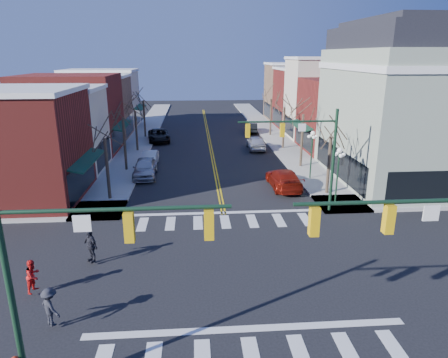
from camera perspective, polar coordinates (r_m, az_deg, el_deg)
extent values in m
plane|color=black|center=(20.95, 1.55, -12.88)|extent=(160.00, 160.00, 0.00)
cube|color=#9E9B93|center=(40.01, -14.01, 1.64)|extent=(3.50, 70.00, 0.15)
cube|color=#9E9B93|center=(40.84, 10.97, 2.16)|extent=(3.50, 70.00, 0.15)
cube|color=maroon|center=(33.36, -28.33, 3.93)|extent=(10.00, 8.50, 8.00)
cube|color=beige|center=(40.46, -24.02, 6.17)|extent=(10.00, 7.00, 7.50)
cube|color=maroon|center=(47.91, -21.01, 8.65)|extent=(10.00, 9.00, 8.50)
cube|color=#936E51|center=(55.84, -18.64, 9.61)|extent=(10.00, 7.50, 7.80)
cube|color=beige|center=(63.32, -17.00, 10.75)|extent=(10.00, 8.00, 8.20)
cube|color=maroon|center=(47.55, 17.41, 8.64)|extent=(10.00, 8.50, 8.00)
cube|color=beige|center=(54.65, 14.55, 10.97)|extent=(10.00, 7.00, 10.00)
cube|color=maroon|center=(61.84, 12.29, 11.10)|extent=(10.00, 8.00, 8.50)
cube|color=#936E51|center=(69.50, 10.44, 12.06)|extent=(10.00, 8.00, 9.00)
cube|color=gray|center=(37.70, 25.23, 8.01)|extent=(12.00, 14.00, 11.00)
cube|color=white|center=(37.37, 26.05, 14.20)|extent=(12.25, 14.25, 0.50)
cube|color=black|center=(37.39, 26.53, 17.70)|extent=(11.40, 13.40, 1.80)
cube|color=black|center=(37.44, 26.77, 19.37)|extent=(9.80, 11.80, 0.60)
cylinder|color=#14331E|center=(13.81, -28.04, -15.10)|extent=(0.20, 0.20, 7.20)
cylinder|color=#14331E|center=(11.60, -15.17, -4.21)|extent=(6.50, 0.12, 0.12)
cube|color=gold|center=(11.75, -13.39, -6.69)|extent=(0.28, 0.28, 0.90)
cube|color=gold|center=(11.60, -2.16, -6.52)|extent=(0.28, 0.28, 0.90)
cylinder|color=#14331E|center=(12.90, 24.04, -2.95)|extent=(6.50, 0.12, 0.12)
cube|color=gold|center=(12.94, 22.47, -5.31)|extent=(0.28, 0.28, 0.90)
cube|color=gold|center=(12.10, 12.75, -5.92)|extent=(0.28, 0.28, 0.90)
cylinder|color=#14331E|center=(27.94, 15.31, 2.32)|extent=(0.20, 0.20, 7.20)
cylinder|color=#14331E|center=(26.45, 9.08, 8.11)|extent=(6.50, 0.12, 0.12)
cube|color=gold|center=(26.47, 8.33, 6.94)|extent=(0.28, 0.28, 0.90)
cube|color=gold|center=(26.07, 3.41, 6.93)|extent=(0.28, 0.28, 0.90)
cylinder|color=#14331E|center=(29.63, 15.84, -0.10)|extent=(0.12, 0.12, 4.00)
sphere|color=white|center=(29.08, 16.19, 3.94)|extent=(0.36, 0.36, 0.36)
cylinder|color=#14331E|center=(35.56, 12.35, 3.03)|extent=(0.12, 0.12, 4.00)
sphere|color=white|center=(35.11, 12.58, 6.43)|extent=(0.36, 0.36, 0.36)
cylinder|color=#382B21|center=(30.82, -16.31, 1.26)|extent=(0.24, 0.24, 4.76)
cylinder|color=#382B21|center=(38.42, -13.99, 4.76)|extent=(0.24, 0.24, 5.04)
cylinder|color=#382B21|center=(46.22, -12.40, 6.62)|extent=(0.24, 0.24, 4.55)
cylinder|color=#382B21|center=(54.01, -11.29, 8.38)|extent=(0.24, 0.24, 4.90)
cylinder|color=#382B21|center=(31.87, 14.73, 1.78)|extent=(0.24, 0.24, 4.62)
cylinder|color=#382B21|center=(39.23, 11.06, 5.31)|extent=(0.24, 0.24, 5.18)
cylinder|color=#382B21|center=(46.88, 8.52, 7.16)|extent=(0.24, 0.24, 4.83)
cylinder|color=#382B21|center=(54.60, 6.69, 8.73)|extent=(0.24, 0.24, 4.97)
imported|color=#AFAFB4|center=(36.50, -11.23, 1.58)|extent=(2.13, 5.01, 1.69)
imported|color=silver|center=(40.36, -10.59, 2.90)|extent=(1.51, 4.19, 1.38)
imported|color=black|center=(51.45, -9.30, 6.15)|extent=(3.27, 5.83, 1.54)
imported|color=maroon|center=(33.18, 8.54, 0.04)|extent=(2.34, 5.50, 1.58)
imported|color=silver|center=(46.53, 4.59, 5.20)|extent=(2.00, 4.78, 1.62)
imported|color=black|center=(56.86, 4.01, 7.30)|extent=(1.93, 4.29, 1.36)
imported|color=red|center=(20.57, -25.60, -12.37)|extent=(0.78, 0.90, 1.57)
imported|color=#212129|center=(22.14, -18.52, -9.00)|extent=(1.07, 1.06, 1.82)
imported|color=black|center=(18.01, -23.56, -16.39)|extent=(1.20, 1.16, 1.64)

